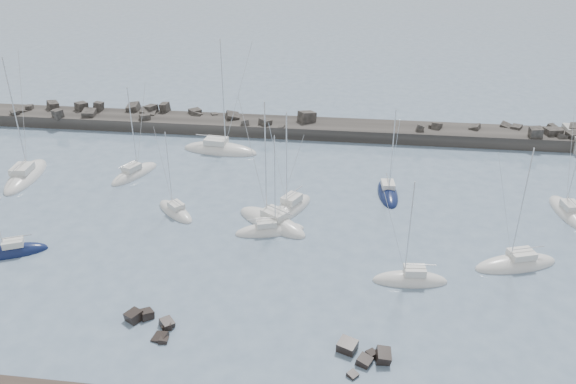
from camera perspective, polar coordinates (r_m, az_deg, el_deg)
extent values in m
plane|color=slate|center=(55.57, -6.85, -7.79)|extent=(400.00, 400.00, 0.00)
cube|color=black|center=(48.15, -12.52, -14.51)|extent=(0.85, 0.92, 0.65)
cube|color=black|center=(49.44, -12.20, -12.95)|extent=(1.59, 1.52, 0.95)
cube|color=black|center=(50.78, -15.33, -12.24)|extent=(1.81, 1.70, 1.41)
cube|color=black|center=(50.75, -14.19, -11.94)|extent=(1.56, 1.66, 0.98)
cube|color=black|center=(49.34, -12.15, -13.21)|extent=(1.11, 1.08, 0.84)
cube|color=black|center=(48.57, -12.84, -14.33)|extent=(1.37, 1.39, 0.91)
cube|color=black|center=(46.51, 6.03, -15.48)|extent=(1.80, 1.86, 1.45)
cube|color=black|center=(44.63, 6.56, -18.04)|extent=(1.07, 1.08, 0.68)
cube|color=black|center=(45.94, 9.60, -16.23)|extent=(1.33, 1.60, 1.64)
cube|color=black|center=(45.63, 7.72, -16.78)|extent=(1.53, 1.48, 1.06)
cube|color=black|center=(46.29, 8.51, -16.08)|extent=(1.12, 1.16, 0.75)
cube|color=#292724|center=(90.12, -5.89, 6.40)|extent=(115.00, 6.00, 3.20)
cube|color=#292724|center=(90.85, 26.00, 4.96)|extent=(1.66, 1.49, 1.70)
cube|color=#292724|center=(93.26, -9.43, 8.01)|extent=(2.35, 2.33, 1.08)
cube|color=#292724|center=(88.35, 14.55, 6.44)|extent=(1.57, 1.50, 0.92)
cube|color=#292724|center=(92.34, 21.19, 6.25)|extent=(1.93, 1.92, 1.42)
cube|color=#292724|center=(88.19, 1.92, 7.52)|extent=(3.16, 3.16, 2.41)
cube|color=#292724|center=(86.98, -2.34, 7.00)|extent=(2.32, 2.14, 1.62)
cube|color=#292724|center=(89.26, 23.85, 5.51)|extent=(1.87, 1.76, 1.87)
cube|color=#292724|center=(94.45, -14.05, 7.69)|extent=(2.83, 2.37, 2.28)
cube|color=#292724|center=(86.52, 13.27, 6.32)|extent=(1.40, 1.14, 1.39)
cube|color=#292724|center=(96.69, -15.42, 8.20)|extent=(2.11, 2.42, 1.99)
cube|color=#292724|center=(102.50, -25.38, 7.27)|extent=(2.06, 2.16, 1.35)
cube|color=#292724|center=(91.70, 25.27, 5.41)|extent=(2.70, 2.52, 1.61)
cube|color=#292724|center=(89.74, 18.47, 6.08)|extent=(2.21, 2.13, 1.67)
cube|color=#292724|center=(97.97, -18.68, 8.19)|extent=(1.48, 1.68, 1.86)
cube|color=#292724|center=(95.05, -13.72, 8.02)|extent=(2.49, 2.42, 2.02)
cube|color=#292724|center=(92.72, -9.17, 7.72)|extent=(2.06, 2.43, 1.83)
cube|color=#292724|center=(92.29, 22.16, 5.94)|extent=(2.12, 2.20, 1.28)
cube|color=#292724|center=(96.07, -19.53, 7.47)|extent=(2.23, 2.38, 1.69)
cube|color=#292724|center=(88.24, 14.87, 6.36)|extent=(1.87, 2.25, 1.76)
cube|color=#292724|center=(94.11, 25.19, 5.87)|extent=(1.81, 1.80, 1.50)
cube|color=#292724|center=(86.92, -4.35, 6.94)|extent=(1.49, 1.33, 1.39)
cube|color=#292724|center=(103.19, -24.75, 7.68)|extent=(1.32, 1.44, 1.29)
cube|color=#292724|center=(85.84, -0.67, 6.52)|extent=(1.23, 1.19, 0.88)
cube|color=#292724|center=(91.65, 26.97, 5.11)|extent=(2.25, 2.20, 1.65)
cube|color=#292724|center=(101.57, -25.93, 7.12)|extent=(1.83, 1.99, 1.67)
cube|color=#292724|center=(92.27, -7.50, 7.69)|extent=(1.46, 1.54, 0.94)
cube|color=#292724|center=(94.24, -14.07, 7.60)|extent=(1.67, 1.70, 0.99)
cube|color=#292724|center=(99.41, -20.24, 8.10)|extent=(2.37, 2.37, 1.62)
cube|color=#292724|center=(94.76, -12.39, 8.35)|extent=(1.58, 1.77, 1.76)
cube|color=#292724|center=(97.10, -22.35, 7.32)|extent=(2.10, 1.95, 1.55)
cube|color=#292724|center=(91.87, -14.33, 7.25)|extent=(2.03, 2.03, 1.39)
cube|color=#292724|center=(94.46, 27.21, 5.66)|extent=(2.54, 2.45, 2.19)
cube|color=#292724|center=(101.72, -22.77, 8.07)|extent=(2.56, 2.35, 1.84)
cube|color=#292724|center=(89.93, -5.69, 7.56)|extent=(2.70, 2.50, 2.20)
ellipsoid|color=silver|center=(80.86, -25.06, 1.33)|extent=(4.50, 11.01, 2.60)
cube|color=silver|center=(79.85, -25.41, 2.14)|extent=(2.48, 3.22, 0.80)
cylinder|color=silver|center=(78.74, -25.98, 7.08)|extent=(0.14, 0.14, 14.45)
cylinder|color=silver|center=(78.97, -25.73, 2.40)|extent=(0.59, 4.27, 0.11)
ellipsoid|color=#101A43|center=(64.01, -26.26, -5.59)|extent=(7.25, 4.95, 1.95)
cube|color=silver|center=(63.38, -26.16, -4.66)|extent=(2.37, 2.11, 0.67)
cylinder|color=silver|center=(63.00, -25.84, -4.11)|extent=(2.57, 1.28, 0.10)
ellipsoid|color=silver|center=(76.75, -15.30, 1.70)|extent=(5.43, 8.32, 2.12)
cube|color=silver|center=(76.00, -15.62, 2.44)|extent=(2.36, 2.69, 0.70)
cylinder|color=silver|center=(74.82, -15.53, 6.25)|extent=(0.12, 0.12, 10.79)
cylinder|color=silver|center=(75.40, -15.97, 2.74)|extent=(1.35, 2.98, 0.10)
ellipsoid|color=silver|center=(82.09, -6.90, 4.15)|extent=(11.40, 4.63, 2.65)
cube|color=silver|center=(81.71, -7.32, 5.17)|extent=(3.33, 2.56, 0.79)
cylinder|color=silver|center=(78.91, -6.63, 9.88)|extent=(0.14, 0.14, 14.97)
cylinder|color=silver|center=(81.71, -7.87, 5.69)|extent=(4.42, 0.60, 0.11)
ellipsoid|color=silver|center=(66.15, -11.36, -2.05)|extent=(6.26, 6.05, 1.80)
cube|color=silver|center=(65.39, -11.30, -1.33)|extent=(2.28, 2.25, 0.61)
cylinder|color=silver|center=(64.27, -12.00, 2.24)|extent=(0.10, 0.10, 8.98)
cylinder|color=silver|center=(64.76, -11.14, -1.04)|extent=(2.00, 1.88, 0.09)
ellipsoid|color=silver|center=(65.26, 0.17, -1.89)|extent=(5.93, 8.54, 2.28)
cube|color=silver|center=(64.93, 0.37, -0.69)|extent=(2.51, 2.81, 0.78)
cylinder|color=silver|center=(61.89, -0.15, 3.19)|extent=(0.13, 0.13, 11.14)
cylinder|color=silver|center=(65.03, 0.65, 0.07)|extent=(1.55, 3.02, 0.11)
ellipsoid|color=silver|center=(61.16, -1.86, -4.03)|extent=(7.97, 4.55, 1.93)
cube|color=silver|center=(60.55, -2.23, -3.14)|extent=(2.50, 2.11, 0.61)
cylinder|color=silver|center=(58.42, -1.35, 1.05)|extent=(0.11, 0.11, 10.28)
cylinder|color=silver|center=(60.20, -2.74, -2.72)|extent=(2.93, 1.01, 0.09)
ellipsoid|color=#101A43|center=(70.09, 10.09, -0.20)|extent=(3.08, 7.78, 1.94)
cube|color=silver|center=(69.93, 10.12, 0.77)|extent=(1.73, 2.26, 0.62)
cylinder|color=silver|center=(67.09, 10.55, 4.09)|extent=(0.11, 0.11, 10.25)
cylinder|color=silver|center=(70.15, 10.10, 1.38)|extent=(0.38, 3.03, 0.09)
ellipsoid|color=silver|center=(54.70, 12.27, -8.84)|extent=(7.21, 2.77, 2.03)
cube|color=silver|center=(54.08, 12.76, -7.79)|extent=(2.09, 1.58, 0.71)
cylinder|color=silver|center=(51.59, 12.25, -3.75)|extent=(0.12, 0.12, 9.52)
cylinder|color=silver|center=(53.81, 13.35, -7.20)|extent=(2.82, 0.34, 0.10)
ellipsoid|color=silver|center=(72.29, 26.47, -1.93)|extent=(3.46, 8.26, 2.06)
cube|color=silver|center=(71.46, 26.79, -1.23)|extent=(1.88, 2.43, 0.66)
cylinder|color=silver|center=(70.77, 27.07, -1.00)|extent=(0.49, 3.19, 0.09)
ellipsoid|color=silver|center=(60.00, 22.10, -6.91)|extent=(8.99, 5.28, 2.14)
cube|color=silver|center=(59.59, 22.65, -5.84)|extent=(2.84, 2.41, 0.67)
cylinder|color=silver|center=(56.42, 22.66, -1.30)|extent=(0.11, 0.11, 11.60)
cylinder|color=silver|center=(59.60, 23.24, -5.25)|extent=(3.29, 1.20, 0.10)
ellipsoid|color=silver|center=(62.65, -1.66, -3.22)|extent=(9.57, 7.81, 2.44)
cube|color=silver|center=(61.66, -1.35, -2.22)|extent=(3.29, 3.09, 0.78)
cylinder|color=silver|center=(59.75, -2.29, 3.26)|extent=(0.13, 0.13, 12.90)
cylinder|color=silver|center=(60.92, -0.90, -1.82)|extent=(3.23, 2.24, 0.11)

